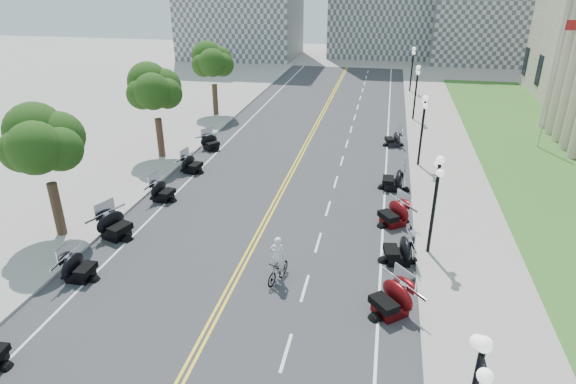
# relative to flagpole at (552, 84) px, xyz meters

# --- Properties ---
(ground) EXTENTS (160.00, 160.00, 0.00)m
(ground) POSITION_rel_flagpole_xyz_m (-18.00, -22.00, -5.00)
(ground) COLOR gray
(road) EXTENTS (16.00, 90.00, 0.01)m
(road) POSITION_rel_flagpole_xyz_m (-18.00, -12.00, -5.00)
(road) COLOR #333335
(road) RESTS_ON ground
(centerline_yellow_a) EXTENTS (0.12, 90.00, 0.00)m
(centerline_yellow_a) POSITION_rel_flagpole_xyz_m (-18.12, -12.00, -4.99)
(centerline_yellow_a) COLOR yellow
(centerline_yellow_a) RESTS_ON road
(centerline_yellow_b) EXTENTS (0.12, 90.00, 0.00)m
(centerline_yellow_b) POSITION_rel_flagpole_xyz_m (-17.88, -12.00, -4.99)
(centerline_yellow_b) COLOR yellow
(centerline_yellow_b) RESTS_ON road
(edge_line_north) EXTENTS (0.12, 90.00, 0.00)m
(edge_line_north) POSITION_rel_flagpole_xyz_m (-11.60, -12.00, -4.99)
(edge_line_north) COLOR white
(edge_line_north) RESTS_ON road
(edge_line_south) EXTENTS (0.12, 90.00, 0.00)m
(edge_line_south) POSITION_rel_flagpole_xyz_m (-24.40, -12.00, -4.99)
(edge_line_south) COLOR white
(edge_line_south) RESTS_ON road
(lane_dash_5) EXTENTS (0.12, 2.00, 0.00)m
(lane_dash_5) POSITION_rel_flagpole_xyz_m (-14.80, -26.00, -4.99)
(lane_dash_5) COLOR white
(lane_dash_5) RESTS_ON road
(lane_dash_6) EXTENTS (0.12, 2.00, 0.00)m
(lane_dash_6) POSITION_rel_flagpole_xyz_m (-14.80, -22.00, -4.99)
(lane_dash_6) COLOR white
(lane_dash_6) RESTS_ON road
(lane_dash_7) EXTENTS (0.12, 2.00, 0.00)m
(lane_dash_7) POSITION_rel_flagpole_xyz_m (-14.80, -18.00, -4.99)
(lane_dash_7) COLOR white
(lane_dash_7) RESTS_ON road
(lane_dash_8) EXTENTS (0.12, 2.00, 0.00)m
(lane_dash_8) POSITION_rel_flagpole_xyz_m (-14.80, -14.00, -4.99)
(lane_dash_8) COLOR white
(lane_dash_8) RESTS_ON road
(lane_dash_9) EXTENTS (0.12, 2.00, 0.00)m
(lane_dash_9) POSITION_rel_flagpole_xyz_m (-14.80, -10.00, -4.99)
(lane_dash_9) COLOR white
(lane_dash_9) RESTS_ON road
(lane_dash_10) EXTENTS (0.12, 2.00, 0.00)m
(lane_dash_10) POSITION_rel_flagpole_xyz_m (-14.80, -6.00, -4.99)
(lane_dash_10) COLOR white
(lane_dash_10) RESTS_ON road
(lane_dash_11) EXTENTS (0.12, 2.00, 0.00)m
(lane_dash_11) POSITION_rel_flagpole_xyz_m (-14.80, -2.00, -4.99)
(lane_dash_11) COLOR white
(lane_dash_11) RESTS_ON road
(lane_dash_12) EXTENTS (0.12, 2.00, 0.00)m
(lane_dash_12) POSITION_rel_flagpole_xyz_m (-14.80, 2.00, -4.99)
(lane_dash_12) COLOR white
(lane_dash_12) RESTS_ON road
(lane_dash_13) EXTENTS (0.12, 2.00, 0.00)m
(lane_dash_13) POSITION_rel_flagpole_xyz_m (-14.80, 6.00, -4.99)
(lane_dash_13) COLOR white
(lane_dash_13) RESTS_ON road
(lane_dash_14) EXTENTS (0.12, 2.00, 0.00)m
(lane_dash_14) POSITION_rel_flagpole_xyz_m (-14.80, 10.00, -4.99)
(lane_dash_14) COLOR white
(lane_dash_14) RESTS_ON road
(lane_dash_15) EXTENTS (0.12, 2.00, 0.00)m
(lane_dash_15) POSITION_rel_flagpole_xyz_m (-14.80, 14.00, -4.99)
(lane_dash_15) COLOR white
(lane_dash_15) RESTS_ON road
(lane_dash_16) EXTENTS (0.12, 2.00, 0.00)m
(lane_dash_16) POSITION_rel_flagpole_xyz_m (-14.80, 18.00, -4.99)
(lane_dash_16) COLOR white
(lane_dash_16) RESTS_ON road
(lane_dash_17) EXTENTS (0.12, 2.00, 0.00)m
(lane_dash_17) POSITION_rel_flagpole_xyz_m (-14.80, 22.00, -4.99)
(lane_dash_17) COLOR white
(lane_dash_17) RESTS_ON road
(lane_dash_18) EXTENTS (0.12, 2.00, 0.00)m
(lane_dash_18) POSITION_rel_flagpole_xyz_m (-14.80, 26.00, -4.99)
(lane_dash_18) COLOR white
(lane_dash_18) RESTS_ON road
(lane_dash_19) EXTENTS (0.12, 2.00, 0.00)m
(lane_dash_19) POSITION_rel_flagpole_xyz_m (-14.80, 30.00, -4.99)
(lane_dash_19) COLOR white
(lane_dash_19) RESTS_ON road
(sidewalk_north) EXTENTS (5.00, 90.00, 0.15)m
(sidewalk_north) POSITION_rel_flagpole_xyz_m (-7.50, -12.00, -4.92)
(sidewalk_north) COLOR #9E9991
(sidewalk_north) RESTS_ON ground
(sidewalk_south) EXTENTS (5.00, 90.00, 0.15)m
(sidewalk_south) POSITION_rel_flagpole_xyz_m (-28.50, -12.00, -4.92)
(sidewalk_south) COLOR #9E9991
(sidewalk_south) RESTS_ON ground
(lawn) EXTENTS (9.00, 60.00, 0.10)m
(lawn) POSITION_rel_flagpole_xyz_m (-0.50, -4.00, -4.95)
(lawn) COLOR #356023
(lawn) RESTS_ON ground
(street_lamp_2) EXTENTS (0.50, 1.20, 4.90)m
(street_lamp_2) POSITION_rel_flagpole_xyz_m (-9.40, -18.00, -2.40)
(street_lamp_2) COLOR black
(street_lamp_2) RESTS_ON sidewalk_north
(street_lamp_3) EXTENTS (0.50, 1.20, 4.90)m
(street_lamp_3) POSITION_rel_flagpole_xyz_m (-9.40, -6.00, -2.40)
(street_lamp_3) COLOR black
(street_lamp_3) RESTS_ON sidewalk_north
(street_lamp_4) EXTENTS (0.50, 1.20, 4.90)m
(street_lamp_4) POSITION_rel_flagpole_xyz_m (-9.40, 6.00, -2.40)
(street_lamp_4) COLOR black
(street_lamp_4) RESTS_ON sidewalk_north
(street_lamp_5) EXTENTS (0.50, 1.20, 4.90)m
(street_lamp_5) POSITION_rel_flagpole_xyz_m (-9.40, 18.00, -2.40)
(street_lamp_5) COLOR black
(street_lamp_5) RESTS_ON sidewalk_north
(flagpole) EXTENTS (1.10, 0.20, 10.00)m
(flagpole) POSITION_rel_flagpole_xyz_m (0.00, 0.00, 0.00)
(flagpole) COLOR silver
(flagpole) RESTS_ON ground
(tree_2) EXTENTS (4.80, 4.80, 9.20)m
(tree_2) POSITION_rel_flagpole_xyz_m (-28.00, -20.00, -0.25)
(tree_2) COLOR #235619
(tree_2) RESTS_ON sidewalk_south
(tree_3) EXTENTS (4.80, 4.80, 9.20)m
(tree_3) POSITION_rel_flagpole_xyz_m (-28.00, -8.00, -0.25)
(tree_3) COLOR #235619
(tree_3) RESTS_ON sidewalk_south
(tree_4) EXTENTS (4.80, 4.80, 9.20)m
(tree_4) POSITION_rel_flagpole_xyz_m (-28.00, 4.00, -0.25)
(tree_4) COLOR #235619
(tree_4) RESTS_ON sidewalk_south
(motorcycle_n_5) EXTENTS (3.08, 3.08, 1.53)m
(motorcycle_n_5) POSITION_rel_flagpole_xyz_m (-11.17, -22.98, -4.24)
(motorcycle_n_5) COLOR #590A0C
(motorcycle_n_5) RESTS_ON road
(motorcycle_n_6) EXTENTS (2.37, 2.37, 1.44)m
(motorcycle_n_6) POSITION_rel_flagpole_xyz_m (-10.85, -19.03, -4.28)
(motorcycle_n_6) COLOR black
(motorcycle_n_6) RESTS_ON road
(motorcycle_n_7) EXTENTS (2.96, 2.96, 1.48)m
(motorcycle_n_7) POSITION_rel_flagpole_xyz_m (-11.10, -15.23, -4.26)
(motorcycle_n_7) COLOR #590A0C
(motorcycle_n_7) RESTS_ON road
(motorcycle_n_8) EXTENTS (2.23, 2.23, 1.51)m
(motorcycle_n_8) POSITION_rel_flagpole_xyz_m (-11.11, -10.45, -4.25)
(motorcycle_n_8) COLOR black
(motorcycle_n_8) RESTS_ON road
(motorcycle_n_10) EXTENTS (2.25, 2.25, 1.29)m
(motorcycle_n_10) POSITION_rel_flagpole_xyz_m (-11.18, -1.77, -4.36)
(motorcycle_n_10) COLOR black
(motorcycle_n_10) RESTS_ON road
(motorcycle_s_5) EXTENTS (1.96, 1.96, 1.36)m
(motorcycle_s_5) POSITION_rel_flagpole_xyz_m (-24.78, -23.31, -4.32)
(motorcycle_s_5) COLOR black
(motorcycle_s_5) RESTS_ON road
(motorcycle_s_6) EXTENTS (2.78, 2.78, 1.53)m
(motorcycle_s_6) POSITION_rel_flagpole_xyz_m (-25.16, -19.54, -4.23)
(motorcycle_s_6) COLOR black
(motorcycle_s_6) RESTS_ON road
(motorcycle_s_7) EXTENTS (2.13, 2.13, 1.33)m
(motorcycle_s_7) POSITION_rel_flagpole_xyz_m (-24.71, -14.87, -4.33)
(motorcycle_s_7) COLOR black
(motorcycle_s_7) RESTS_ON road
(motorcycle_s_8) EXTENTS (2.20, 2.20, 1.33)m
(motorcycle_s_8) POSITION_rel_flagpole_xyz_m (-24.70, -10.27, -4.34)
(motorcycle_s_8) COLOR black
(motorcycle_s_8) RESTS_ON road
(motorcycle_s_9) EXTENTS (2.57, 2.57, 1.28)m
(motorcycle_s_9) POSITION_rel_flagpole_xyz_m (-25.06, -5.51, -4.36)
(motorcycle_s_9) COLOR black
(motorcycle_s_9) RESTS_ON road
(bicycle) EXTENTS (0.99, 1.86, 1.07)m
(bicycle) POSITION_rel_flagpole_xyz_m (-16.07, -21.65, -4.46)
(bicycle) COLOR #A51414
(bicycle) RESTS_ON road
(cyclist_rider) EXTENTS (0.68, 0.45, 1.87)m
(cyclist_rider) POSITION_rel_flagpole_xyz_m (-16.07, -21.65, -2.99)
(cyclist_rider) COLOR silver
(cyclist_rider) RESTS_ON bicycle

